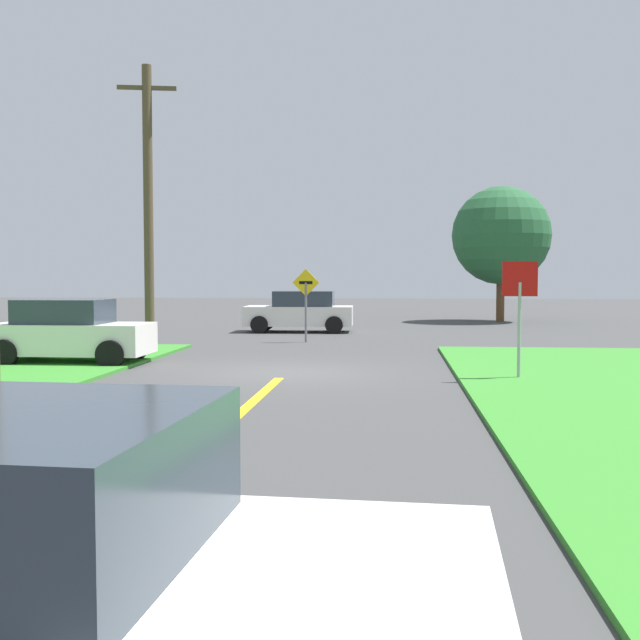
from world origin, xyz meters
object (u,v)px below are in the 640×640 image
at_px(car_approaching_junction, 300,312).
at_px(oak_tree_left, 501,236).
at_px(parked_car_near_building, 69,332).
at_px(utility_pole_mid, 148,203).
at_px(direction_sign, 306,297).
at_px(stop_sign, 520,297).

xyz_separation_m(car_approaching_junction, oak_tree_left, (8.87, 7.87, 3.37)).
bearing_deg(oak_tree_left, parked_car_near_building, -124.29).
xyz_separation_m(utility_pole_mid, direction_sign, (4.70, 1.99, -2.94)).
bearing_deg(direction_sign, stop_sign, -58.45).
height_order(stop_sign, car_approaching_junction, stop_sign).
relative_size(car_approaching_junction, direction_sign, 1.75).
bearing_deg(direction_sign, oak_tree_left, 57.13).
xyz_separation_m(parked_car_near_building, oak_tree_left, (13.26, 19.45, 3.37)).
height_order(car_approaching_junction, direction_sign, direction_sign).
distance_m(stop_sign, car_approaching_junction, 15.05).
height_order(car_approaching_junction, utility_pole_mid, utility_pole_mid).
xyz_separation_m(parked_car_near_building, utility_pole_mid, (0.46, 4.91, 3.66)).
bearing_deg(direction_sign, car_approaching_junction, 99.22).
distance_m(stop_sign, direction_sign, 10.53).
bearing_deg(stop_sign, parked_car_near_building, -12.67).
bearing_deg(utility_pole_mid, stop_sign, -34.37).
bearing_deg(car_approaching_junction, utility_pole_mid, 58.05).
bearing_deg(utility_pole_mid, parked_car_near_building, -95.36).
xyz_separation_m(stop_sign, direction_sign, (-5.51, 8.97, -0.24)).
height_order(car_approaching_junction, parked_car_near_building, same).
distance_m(utility_pole_mid, oak_tree_left, 19.38).
distance_m(stop_sign, utility_pole_mid, 12.65).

